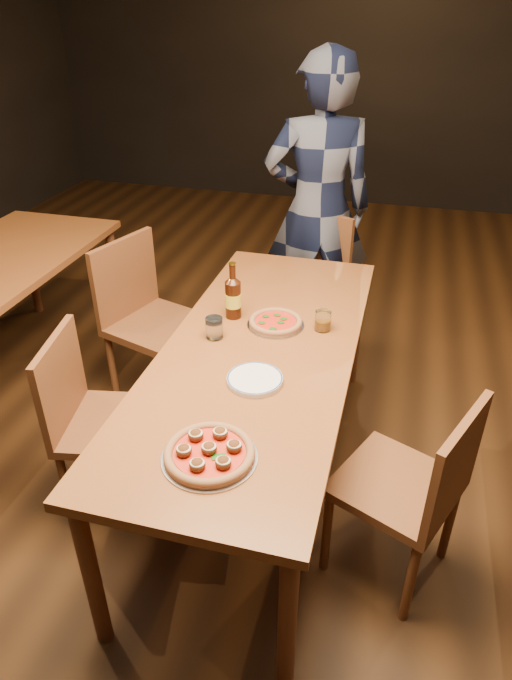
% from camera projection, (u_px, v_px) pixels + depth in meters
% --- Properties ---
extents(ground, '(9.00, 9.00, 0.00)m').
position_uv_depth(ground, '(259.00, 476.00, 2.81)').
color(ground, black).
extents(room_shell, '(9.00, 9.00, 9.00)m').
position_uv_depth(room_shell, '(260.00, 60.00, 1.84)').
color(room_shell, black).
rests_on(room_shell, ground).
extents(table_main, '(0.80, 2.00, 0.75)m').
position_uv_depth(table_main, '(259.00, 362.00, 2.46)').
color(table_main, brown).
rests_on(table_main, ground).
extents(chair_main_nw, '(0.49, 0.49, 0.91)m').
position_uv_depth(chair_main_nw, '(113.00, 423.00, 2.46)').
color(chair_main_nw, brown).
rests_on(chair_main_nw, ground).
extents(chair_main_sw, '(0.58, 0.58, 0.98)m').
position_uv_depth(chair_main_sw, '(158.00, 325.00, 3.11)').
color(chair_main_sw, brown).
rests_on(chair_main_sw, ground).
extents(chair_main_e, '(0.55, 0.55, 0.90)m').
position_uv_depth(chair_main_e, '(396.00, 484.00, 2.16)').
color(chair_main_e, brown).
rests_on(chair_main_e, ground).
extents(chair_end, '(0.58, 0.58, 0.95)m').
position_uv_depth(chair_end, '(300.00, 288.00, 3.53)').
color(chair_end, brown).
rests_on(chair_end, ground).
extents(pizza_meatball, '(0.32, 0.32, 0.06)m').
position_uv_depth(pizza_meatball, '(209.00, 453.00, 1.83)').
color(pizza_meatball, '#B7B7BF').
rests_on(pizza_meatball, table_main).
extents(pizza_margherita, '(0.26, 0.26, 0.03)m').
position_uv_depth(pizza_margherita, '(276.00, 322.00, 2.58)').
color(pizza_margherita, '#B7B7BF').
rests_on(pizza_margherita, table_main).
extents(plate_stack, '(0.22, 0.22, 0.02)m').
position_uv_depth(plate_stack, '(255.00, 380.00, 2.20)').
color(plate_stack, white).
rests_on(plate_stack, table_main).
extents(beer_bottle, '(0.07, 0.07, 0.27)m').
position_uv_depth(beer_bottle, '(233.00, 298.00, 2.60)').
color(beer_bottle, black).
rests_on(beer_bottle, table_main).
extents(water_glass, '(0.08, 0.08, 0.10)m').
position_uv_depth(water_glass, '(214.00, 328.00, 2.47)').
color(water_glass, white).
rests_on(water_glass, table_main).
extents(amber_glass, '(0.07, 0.07, 0.09)m').
position_uv_depth(amber_glass, '(323.00, 321.00, 2.53)').
color(amber_glass, '#9F5E12').
rests_on(amber_glass, table_main).
extents(diner, '(0.76, 0.61, 1.83)m').
position_uv_depth(diner, '(318.00, 210.00, 3.46)').
color(diner, black).
rests_on(diner, ground).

